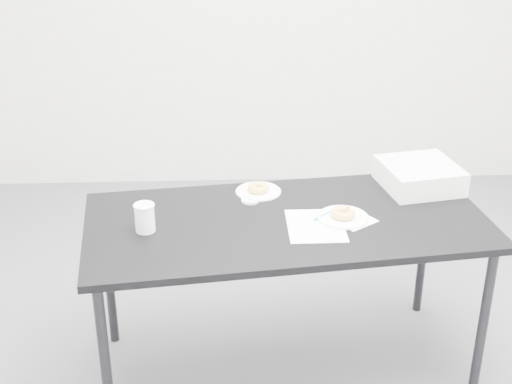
{
  "coord_description": "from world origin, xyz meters",
  "views": [
    {
      "loc": [
        -0.12,
        -2.81,
        2.14
      ],
      "look_at": [
        -0.0,
        0.02,
        0.82
      ],
      "focal_mm": 50.0,
      "sensor_mm": 36.0,
      "label": 1
    }
  ],
  "objects_px": {
    "coffee_cup": "(145,218)",
    "plate_far": "(258,192)",
    "donut_near": "(343,213)",
    "bakery_box": "(419,176)",
    "table": "(287,231)",
    "plate_near": "(343,217)",
    "pen": "(325,215)",
    "donut_far": "(258,188)",
    "scorecard": "(316,226)"
  },
  "relations": [
    {
      "from": "coffee_cup",
      "to": "plate_far",
      "type": "bearing_deg",
      "value": 36.55
    },
    {
      "from": "donut_near",
      "to": "bakery_box",
      "type": "bearing_deg",
      "value": 37.8
    },
    {
      "from": "table",
      "to": "bakery_box",
      "type": "distance_m",
      "value": 0.71
    },
    {
      "from": "plate_far",
      "to": "plate_near",
      "type": "bearing_deg",
      "value": -39.07
    },
    {
      "from": "pen",
      "to": "donut_far",
      "type": "xyz_separation_m",
      "value": [
        -0.27,
        0.25,
        0.01
      ]
    },
    {
      "from": "table",
      "to": "pen",
      "type": "height_order",
      "value": "pen"
    },
    {
      "from": "scorecard",
      "to": "pen",
      "type": "relative_size",
      "value": 2.15
    },
    {
      "from": "plate_far",
      "to": "coffee_cup",
      "type": "height_order",
      "value": "coffee_cup"
    },
    {
      "from": "plate_far",
      "to": "coffee_cup",
      "type": "xyz_separation_m",
      "value": [
        -0.48,
        -0.35,
        0.06
      ]
    },
    {
      "from": "coffee_cup",
      "to": "bakery_box",
      "type": "bearing_deg",
      "value": 17.44
    },
    {
      "from": "donut_far",
      "to": "coffee_cup",
      "type": "distance_m",
      "value": 0.59
    },
    {
      "from": "table",
      "to": "donut_near",
      "type": "height_order",
      "value": "donut_near"
    },
    {
      "from": "plate_far",
      "to": "donut_near",
      "type": "bearing_deg",
      "value": -39.07
    },
    {
      "from": "table",
      "to": "coffee_cup",
      "type": "height_order",
      "value": "coffee_cup"
    },
    {
      "from": "plate_far",
      "to": "pen",
      "type": "bearing_deg",
      "value": -42.98
    },
    {
      "from": "scorecard",
      "to": "coffee_cup",
      "type": "height_order",
      "value": "coffee_cup"
    },
    {
      "from": "plate_near",
      "to": "plate_far",
      "type": "height_order",
      "value": "plate_near"
    },
    {
      "from": "plate_near",
      "to": "coffee_cup",
      "type": "xyz_separation_m",
      "value": [
        -0.82,
        -0.07,
        0.05
      ]
    },
    {
      "from": "table",
      "to": "plate_far",
      "type": "height_order",
      "value": "plate_far"
    },
    {
      "from": "bakery_box",
      "to": "coffee_cup",
      "type": "bearing_deg",
      "value": -173.63
    },
    {
      "from": "donut_near",
      "to": "donut_far",
      "type": "bearing_deg",
      "value": 140.93
    },
    {
      "from": "pen",
      "to": "donut_far",
      "type": "relative_size",
      "value": 1.42
    },
    {
      "from": "plate_near",
      "to": "plate_far",
      "type": "relative_size",
      "value": 1.06
    },
    {
      "from": "pen",
      "to": "plate_far",
      "type": "distance_m",
      "value": 0.37
    },
    {
      "from": "scorecard",
      "to": "plate_far",
      "type": "relative_size",
      "value": 1.44
    },
    {
      "from": "plate_far",
      "to": "bakery_box",
      "type": "distance_m",
      "value": 0.75
    },
    {
      "from": "table",
      "to": "plate_near",
      "type": "height_order",
      "value": "plate_near"
    },
    {
      "from": "scorecard",
      "to": "pen",
      "type": "xyz_separation_m",
      "value": [
        0.05,
        0.09,
        0.01
      ]
    },
    {
      "from": "plate_near",
      "to": "bakery_box",
      "type": "xyz_separation_m",
      "value": [
        0.4,
        0.31,
        0.05
      ]
    },
    {
      "from": "plate_far",
      "to": "donut_far",
      "type": "bearing_deg",
      "value": 0.0
    },
    {
      "from": "table",
      "to": "donut_near",
      "type": "relative_size",
      "value": 17.25
    },
    {
      "from": "coffee_cup",
      "to": "bakery_box",
      "type": "relative_size",
      "value": 0.36
    },
    {
      "from": "plate_far",
      "to": "bakery_box",
      "type": "bearing_deg",
      "value": 2.31
    },
    {
      "from": "plate_near",
      "to": "bakery_box",
      "type": "relative_size",
      "value": 0.66
    },
    {
      "from": "bakery_box",
      "to": "donut_far",
      "type": "bearing_deg",
      "value": 171.24
    },
    {
      "from": "scorecard",
      "to": "coffee_cup",
      "type": "distance_m",
      "value": 0.7
    },
    {
      "from": "plate_far",
      "to": "scorecard",
      "type": "bearing_deg",
      "value": -56.85
    },
    {
      "from": "plate_near",
      "to": "coffee_cup",
      "type": "height_order",
      "value": "coffee_cup"
    },
    {
      "from": "donut_far",
      "to": "table",
      "type": "bearing_deg",
      "value": -68.19
    },
    {
      "from": "pen",
      "to": "coffee_cup",
      "type": "height_order",
      "value": "coffee_cup"
    },
    {
      "from": "bakery_box",
      "to": "donut_near",
      "type": "bearing_deg",
      "value": -153.27
    },
    {
      "from": "plate_near",
      "to": "donut_near",
      "type": "distance_m",
      "value": 0.02
    },
    {
      "from": "table",
      "to": "donut_far",
      "type": "height_order",
      "value": "donut_far"
    },
    {
      "from": "coffee_cup",
      "to": "bakery_box",
      "type": "distance_m",
      "value": 1.28
    },
    {
      "from": "plate_near",
      "to": "donut_far",
      "type": "height_order",
      "value": "donut_far"
    },
    {
      "from": "plate_near",
      "to": "bakery_box",
      "type": "bearing_deg",
      "value": 37.8
    },
    {
      "from": "table",
      "to": "plate_near",
      "type": "xyz_separation_m",
      "value": [
        0.24,
        -0.01,
        0.06
      ]
    },
    {
      "from": "scorecard",
      "to": "donut_far",
      "type": "distance_m",
      "value": 0.41
    },
    {
      "from": "plate_near",
      "to": "pen",
      "type": "bearing_deg",
      "value": 160.01
    },
    {
      "from": "table",
      "to": "scorecard",
      "type": "distance_m",
      "value": 0.15
    }
  ]
}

